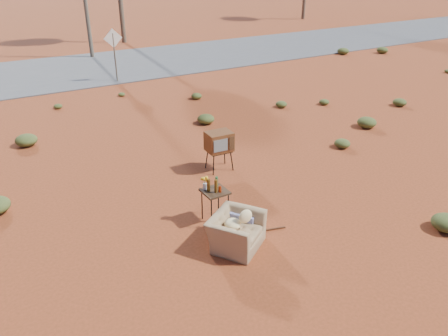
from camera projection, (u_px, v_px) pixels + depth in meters
ground at (243, 224)px, 8.70m from camera, size 140.00×140.00×0.00m
highway at (65, 71)px, 20.24m from camera, size 140.00×7.00×0.04m
armchair at (237, 225)px, 7.94m from camera, size 1.24×1.22×0.84m
tv_unit at (219, 142)px, 10.61m from camera, size 0.65×0.54×0.99m
side_table at (213, 189)px, 8.50m from camera, size 0.48×0.48×0.97m
rusty_bar at (251, 232)px, 8.39m from camera, size 1.37×0.43×0.04m
road_sign at (114, 46)px, 17.99m from camera, size 0.78×0.06×2.19m
scrub_patch at (126, 150)px, 11.65m from camera, size 17.49×8.07×0.33m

